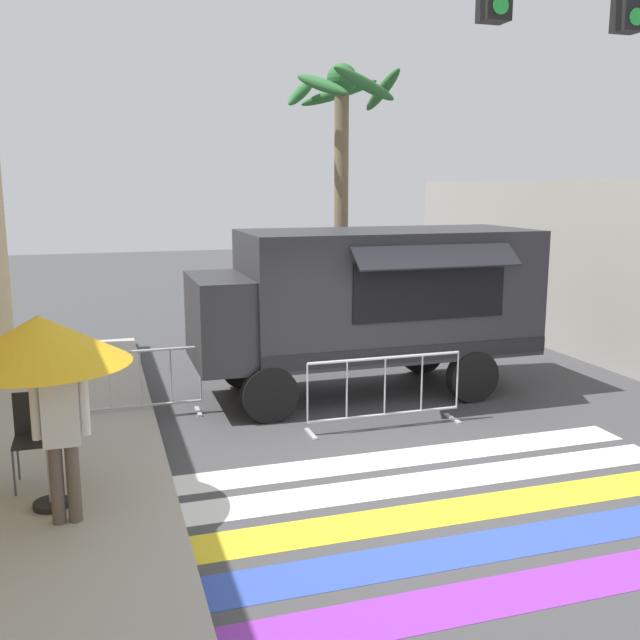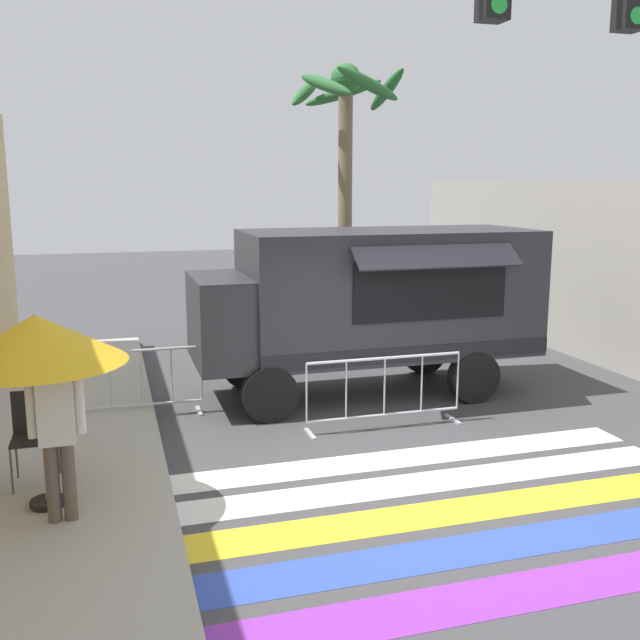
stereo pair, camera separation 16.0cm
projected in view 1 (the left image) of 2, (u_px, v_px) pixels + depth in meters
name	position (u px, v px, depth m)	size (l,w,h in m)	color
ground_plane	(405.00, 468.00, 8.60)	(60.00, 60.00, 0.00)	#424244
concrete_wall_right	(624.00, 277.00, 12.74)	(0.20, 16.00, 3.46)	#A39E93
crosswalk_painted	(453.00, 511.00, 7.45)	(6.40, 3.60, 0.01)	purple
food_truck	(362.00, 298.00, 11.37)	(5.44, 2.47, 2.66)	#2D2D33
traffic_signal_pole	(630.00, 76.00, 8.84)	(4.30, 0.29, 6.51)	#515456
patio_umbrella	(39.00, 341.00, 6.93)	(1.75, 1.75, 1.99)	black
folding_chair	(36.00, 429.00, 7.76)	(0.47, 0.47, 1.00)	#4C4C51
vendor_person	(61.00, 428.00, 6.75)	(0.53, 0.22, 1.68)	brown
barricade_front	(385.00, 392.00, 9.94)	(2.28, 0.44, 1.03)	#B7BABF
barricade_side	(141.00, 385.00, 10.35)	(1.76, 0.44, 1.03)	#B7BABF
palm_tree	(342.00, 140.00, 14.49)	(2.32, 2.28, 5.75)	#7A664C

